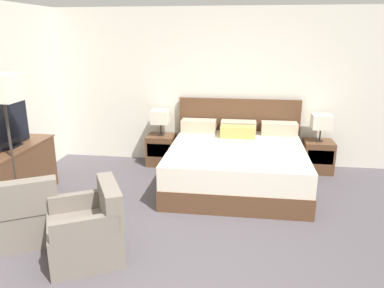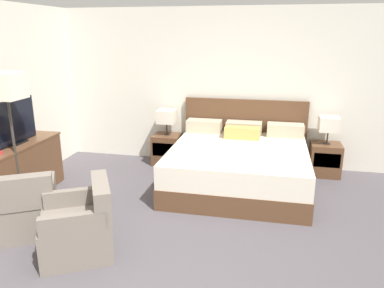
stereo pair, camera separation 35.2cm
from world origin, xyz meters
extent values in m
plane|color=#4C474C|center=(0.00, 0.00, 0.00)|extent=(10.04, 10.04, 0.00)
cube|color=silver|center=(0.00, 3.38, 1.30)|extent=(6.38, 0.06, 2.59)
cube|color=brown|center=(0.57, 2.27, 0.14)|extent=(1.94, 1.98, 0.28)
cube|color=beige|center=(0.57, 2.27, 0.44)|extent=(1.92, 1.96, 0.32)
cube|color=brown|center=(0.57, 3.28, 0.57)|extent=(2.02, 0.05, 1.13)
cube|color=tan|center=(-0.08, 3.09, 0.70)|extent=(0.57, 0.28, 0.20)
cube|color=tan|center=(0.57, 3.09, 0.70)|extent=(0.57, 0.28, 0.20)
cube|color=tan|center=(1.23, 3.09, 0.70)|extent=(0.57, 0.28, 0.20)
cube|color=tan|center=(0.57, 2.82, 0.69)|extent=(0.54, 0.22, 0.18)
cube|color=brown|center=(-0.73, 3.07, 0.26)|extent=(0.46, 0.42, 0.51)
cube|color=#3C2718|center=(-0.73, 2.87, 0.31)|extent=(0.39, 0.01, 0.23)
cube|color=brown|center=(1.87, 3.07, 0.26)|extent=(0.46, 0.42, 0.51)
cube|color=#3C2718|center=(1.87, 2.87, 0.31)|extent=(0.39, 0.01, 0.23)
cylinder|color=#332D28|center=(-0.73, 3.07, 0.52)|extent=(0.11, 0.11, 0.02)
cylinder|color=#332D28|center=(-0.73, 3.07, 0.63)|extent=(0.02, 0.02, 0.19)
cube|color=beige|center=(-0.73, 3.07, 0.83)|extent=(0.29, 0.29, 0.22)
cylinder|color=#332D28|center=(1.87, 3.07, 0.52)|extent=(0.11, 0.11, 0.02)
cylinder|color=#332D28|center=(1.87, 3.07, 0.63)|extent=(0.02, 0.02, 0.19)
cube|color=beige|center=(1.87, 3.07, 0.83)|extent=(0.29, 0.29, 0.22)
cube|color=brown|center=(-2.32, 1.32, 0.38)|extent=(0.48, 1.35, 0.76)
cube|color=brown|center=(-2.32, 1.32, 0.75)|extent=(0.50, 1.39, 0.02)
cube|color=black|center=(-2.32, 1.35, 0.77)|extent=(0.18, 0.25, 0.02)
cube|color=black|center=(-2.32, 1.35, 1.06)|extent=(0.04, 0.81, 0.58)
cube|color=black|center=(-2.30, 1.35, 1.06)|extent=(0.01, 0.79, 0.56)
cube|color=#70665B|center=(-1.67, 0.50, 0.20)|extent=(0.93, 0.93, 0.40)
cube|color=#70665B|center=(-1.53, 0.27, 0.58)|extent=(0.67, 0.48, 0.36)
cube|color=#70665B|center=(-1.41, 0.65, 0.49)|extent=(0.39, 0.59, 0.18)
cube|color=#70665B|center=(-0.87, 0.21, 0.20)|extent=(0.92, 0.92, 0.40)
cube|color=#70665B|center=(-0.64, 0.34, 0.58)|extent=(0.47, 0.67, 0.36)
cube|color=#70665B|center=(-0.73, -0.05, 0.49)|extent=(0.59, 0.38, 0.18)
cube|color=#70665B|center=(-1.01, 0.47, 0.49)|extent=(0.59, 0.38, 0.18)
cylinder|color=#332D28|center=(-2.08, 0.99, 0.01)|extent=(0.28, 0.28, 0.02)
cylinder|color=#332D28|center=(-2.08, 0.99, 0.72)|extent=(0.03, 0.03, 1.40)
cube|color=beige|center=(-2.08, 0.99, 1.58)|extent=(0.35, 0.35, 0.31)
camera|label=1|loc=(0.65, -2.92, 2.18)|focal=35.00mm
camera|label=2|loc=(0.99, -2.85, 2.18)|focal=35.00mm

